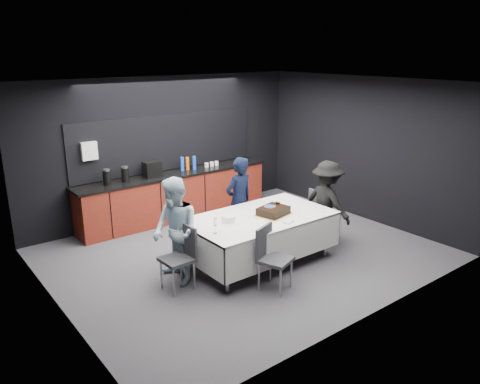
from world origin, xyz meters
The scene contains 18 objects.
ground centered at (0.00, 0.00, 0.00)m, with size 6.00×6.00×0.00m, color #47464C.
room_shell centered at (0.00, 0.00, 1.86)m, with size 6.04×5.04×2.82m.
kitchenette centered at (-0.02, 2.22, 0.54)m, with size 4.10×0.64×2.05m.
party_table centered at (0.00, -0.40, 0.64)m, with size 2.32×1.32×0.78m.
cake_assembly centered at (0.21, -0.49, 0.84)m, with size 0.57×0.50×0.16m.
plate_stack centered at (-0.54, -0.31, 0.83)m, with size 0.21×0.21×0.10m, color white.
loose_plate_near centered at (-0.31, -0.86, 0.78)m, with size 0.18×0.18×0.01m, color white.
loose_plate_right_a centered at (0.63, -0.17, 0.78)m, with size 0.21×0.21×0.01m, color white.
loose_plate_right_b centered at (0.94, -0.79, 0.78)m, with size 0.20×0.20×0.01m, color white.
loose_plate_far centered at (0.15, -0.06, 0.78)m, with size 0.20×0.20×0.01m, color white.
fork_pile centered at (0.16, -0.89, 0.79)m, with size 0.17×0.11×0.03m, color white.
champagne_flute centered at (-0.97, -0.57, 0.94)m, with size 0.06×0.06×0.22m.
chair_left centered at (-1.41, -0.37, 0.53)m, with size 0.44×0.44×0.92m.
chair_right centered at (1.45, -0.37, 0.53)m, with size 0.48×0.48×0.92m.
chair_near centered at (-0.43, -1.16, 0.53)m, with size 0.54×0.54×0.92m.
person_center centered at (0.21, 0.40, 0.77)m, with size 0.57×0.37×1.55m, color black.
person_left centered at (-1.39, -0.18, 0.79)m, with size 0.76×0.60×1.57m, color #ABC6D8.
person_right centered at (1.41, -0.53, 0.74)m, with size 0.96×0.55×1.48m, color black.
Camera 1 is at (-4.47, -5.67, 3.29)m, focal length 35.00 mm.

